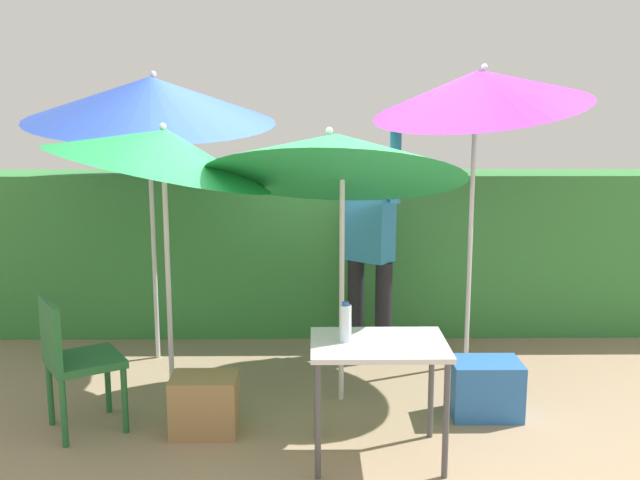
% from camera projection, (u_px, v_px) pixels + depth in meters
% --- Properties ---
extents(ground_plane, '(24.00, 24.00, 0.00)m').
position_uv_depth(ground_plane, '(320.00, 396.00, 5.34)').
color(ground_plane, '#9E8466').
extents(hedge_row, '(8.00, 0.70, 1.48)m').
position_uv_depth(hedge_row, '(318.00, 251.00, 6.85)').
color(hedge_row, '#38843D').
rests_on(hedge_row, ground_plane).
extents(umbrella_rainbow, '(1.99, 2.00, 2.48)m').
position_uv_depth(umbrella_rainbow, '(151.00, 99.00, 5.77)').
color(umbrella_rainbow, silver).
rests_on(umbrella_rainbow, ground_plane).
extents(umbrella_orange, '(1.81, 1.80, 2.19)m').
position_uv_depth(umbrella_orange, '(336.00, 156.00, 4.97)').
color(umbrella_orange, silver).
rests_on(umbrella_orange, ground_plane).
extents(umbrella_yellow, '(1.60, 1.57, 2.12)m').
position_uv_depth(umbrella_yellow, '(163.00, 150.00, 4.99)').
color(umbrella_yellow, silver).
rests_on(umbrella_yellow, ground_plane).
extents(umbrella_navy, '(1.72, 1.69, 2.60)m').
position_uv_depth(umbrella_navy, '(480.00, 89.00, 5.55)').
color(umbrella_navy, silver).
rests_on(umbrella_navy, ground_plane).
extents(person_vendor, '(0.49, 0.41, 1.88)m').
position_uv_depth(person_vendor, '(370.00, 247.00, 6.04)').
color(person_vendor, black).
rests_on(person_vendor, ground_plane).
extents(chair_plastic, '(0.60, 0.60, 0.89)m').
position_uv_depth(chair_plastic, '(73.00, 356.00, 4.67)').
color(chair_plastic, '#236633').
rests_on(chair_plastic, ground_plane).
extents(cooler_box, '(0.47, 0.34, 0.39)m').
position_uv_depth(cooler_box, '(485.00, 388.00, 4.97)').
color(cooler_box, '#2D6BB7').
rests_on(cooler_box, ground_plane).
extents(crate_cardboard, '(0.42, 0.31, 0.38)m').
position_uv_depth(crate_cardboard, '(205.00, 404.00, 4.71)').
color(crate_cardboard, '#9E7A4C').
rests_on(crate_cardboard, ground_plane).
extents(folding_table, '(0.80, 0.60, 0.72)m').
position_uv_depth(folding_table, '(379.00, 356.00, 4.31)').
color(folding_table, '#4C4C51').
rests_on(folding_table, ground_plane).
extents(bottle_water, '(0.07, 0.07, 0.24)m').
position_uv_depth(bottle_water, '(345.00, 323.00, 4.28)').
color(bottle_water, silver).
rests_on(bottle_water, folding_table).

